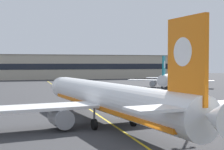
% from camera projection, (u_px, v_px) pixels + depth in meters
% --- Properties ---
extents(taxiway_centreline, '(1.52, 180.00, 0.01)m').
position_uv_depth(taxiway_centreline, '(88.00, 108.00, 57.20)').
color(taxiway_centreline, yellow).
rests_on(taxiway_centreline, ground).
extents(airliner_foreground, '(32.36, 41.40, 11.65)m').
position_uv_depth(airliner_foreground, '(108.00, 99.00, 41.06)').
color(airliner_foreground, white).
rests_on(airliner_foreground, ground).
extents(airliner_background, '(25.10, 31.08, 9.93)m').
position_uv_depth(airliner_background, '(170.00, 79.00, 104.84)').
color(airliner_background, white).
rests_on(airliner_background, ground).
extents(apron_lamp_post, '(2.24, 0.90, 12.07)m').
position_uv_depth(apron_lamp_post, '(197.00, 74.00, 43.87)').
color(apron_lamp_post, '#515156').
rests_on(apron_lamp_post, ground).
extents(terminal_building, '(159.20, 12.40, 12.04)m').
position_uv_depth(terminal_building, '(27.00, 67.00, 157.43)').
color(terminal_building, '#B2A893').
rests_on(terminal_building, ground).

